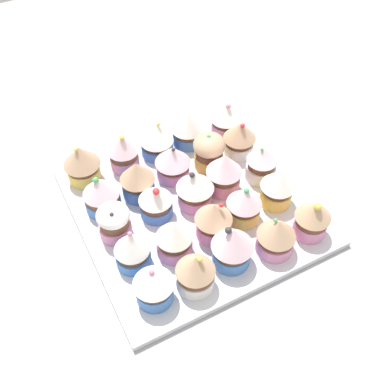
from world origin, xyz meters
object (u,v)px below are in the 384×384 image
(cupcake_2, at_px, (157,139))
(cupcake_19, at_px, (132,248))
(cupcake_17, at_px, (216,218))
(cupcake_21, at_px, (276,235))
(cupcake_6, at_px, (209,151))
(cupcake_14, at_px, (115,223))
(cupcake_22, at_px, (230,246))
(cupcake_9, at_px, (101,194))
(cupcake_23, at_px, (195,271))
(cupcake_3, at_px, (123,151))
(cupcake_4, at_px, (82,163))
(baking_tray, at_px, (192,206))
(cupcake_7, at_px, (171,162))
(cupcake_15, at_px, (278,186))
(cupcake_18, at_px, (174,237))
(cupcake_10, at_px, (261,162))
(cupcake_12, at_px, (195,188))
(cupcake_0, at_px, (226,119))
(cupcake_11, at_px, (224,172))
(cupcake_13, at_px, (156,200))
(cupcake_24, at_px, (154,285))
(cupcake_20, at_px, (312,218))
(cupcake_8, at_px, (137,179))
(cupcake_5, at_px, (240,138))
(cupcake_16, at_px, (244,204))
(cupcake_1, at_px, (188,127))

(cupcake_2, distance_m, cupcake_19, 0.25)
(cupcake_17, xyz_separation_m, cupcake_21, (-0.07, 0.07, -0.00))
(cupcake_6, bearing_deg, cupcake_2, -47.21)
(cupcake_14, xyz_separation_m, cupcake_22, (-0.14, 0.13, 0.01))
(cupcake_9, bearing_deg, cupcake_23, 108.78)
(cupcake_3, height_order, cupcake_4, same)
(baking_tray, relative_size, cupcake_7, 5.21)
(cupcake_4, xyz_separation_m, cupcake_19, (-0.01, 0.21, -0.00))
(cupcake_15, relative_size, cupcake_18, 0.99)
(cupcake_10, bearing_deg, cupcake_12, 1.65)
(cupcake_6, relative_size, cupcake_14, 1.10)
(cupcake_18, bearing_deg, cupcake_0, -135.88)
(cupcake_11, bearing_deg, cupcake_17, 52.55)
(cupcake_19, bearing_deg, cupcake_11, -160.92)
(cupcake_12, bearing_deg, baking_tray, -12.29)
(cupcake_21, bearing_deg, cupcake_12, -64.98)
(cupcake_14, bearing_deg, cupcake_2, -134.14)
(cupcake_6, height_order, cupcake_13, cupcake_6)
(cupcake_22, bearing_deg, cupcake_24, 1.56)
(cupcake_20, bearing_deg, cupcake_14, -26.20)
(cupcake_8, relative_size, cupcake_17, 0.99)
(cupcake_20, height_order, cupcake_21, cupcake_20)
(cupcake_3, xyz_separation_m, cupcake_22, (-0.06, 0.27, 0.00))
(cupcake_5, xyz_separation_m, cupcake_19, (0.27, 0.13, -0.00))
(cupcake_4, height_order, cupcake_8, cupcake_4)
(cupcake_3, distance_m, cupcake_12, 0.16)
(baking_tray, distance_m, cupcake_22, 0.14)
(cupcake_8, height_order, cupcake_14, cupcake_8)
(cupcake_5, bearing_deg, cupcake_9, 2.11)
(cupcake_6, height_order, cupcake_10, cupcake_6)
(cupcake_18, bearing_deg, cupcake_13, -94.67)
(cupcake_5, bearing_deg, cupcake_10, 91.75)
(cupcake_13, bearing_deg, cupcake_11, 178.95)
(cupcake_13, bearing_deg, baking_tray, 172.70)
(cupcake_12, xyz_separation_m, cupcake_13, (0.07, -0.01, -0.00))
(cupcake_15, bearing_deg, cupcake_16, 3.50)
(cupcake_8, height_order, cupcake_22, cupcake_22)
(cupcake_4, height_order, cupcake_18, cupcake_4)
(cupcake_7, distance_m, cupcake_15, 0.19)
(cupcake_2, bearing_deg, cupcake_17, 90.81)
(cupcake_0, height_order, cupcake_13, cupcake_0)
(cupcake_0, bearing_deg, baking_tray, 42.65)
(cupcake_6, bearing_deg, cupcake_18, 45.43)
(baking_tray, distance_m, cupcake_4, 0.21)
(cupcake_1, bearing_deg, cupcake_0, 171.92)
(cupcake_23, xyz_separation_m, cupcake_24, (0.06, -0.01, 0.00))
(cupcake_12, xyz_separation_m, cupcake_20, (-0.13, 0.14, -0.00))
(cupcake_6, xyz_separation_m, cupcake_15, (-0.06, 0.13, 0.00))
(cupcake_20, distance_m, cupcake_21, 0.07)
(cupcake_8, bearing_deg, cupcake_5, -177.51)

